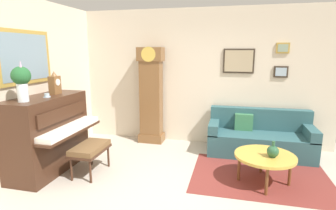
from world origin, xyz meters
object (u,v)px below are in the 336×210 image
object	(u,v)px
mantel_clock	(55,84)
green_jug	(273,151)
teacup	(47,96)
grandfather_clock	(151,98)
piano_bench	(90,149)
couch	(259,138)
piano	(49,133)
coffee_table	(265,157)
flower_vase	(21,80)

from	to	relation	value
mantel_clock	green_jug	size ratio (longest dim) A/B	1.58
mantel_clock	teacup	bearing A→B (deg)	-76.96
grandfather_clock	green_jug	distance (m)	2.74
grandfather_clock	teacup	bearing A→B (deg)	-122.48
piano_bench	couch	size ratio (longest dim) A/B	0.37
grandfather_clock	mantel_clock	xyz separation A→B (m)	(-1.22, -1.48, 0.44)
piano	coffee_table	distance (m)	3.42
piano_bench	teacup	distance (m)	1.07
grandfather_clock	flower_vase	world-z (taller)	grandfather_clock
piano_bench	coffee_table	xyz separation A→B (m)	(2.68, 0.31, 0.01)
grandfather_clock	green_jug	world-z (taller)	grandfather_clock
piano_bench	green_jug	bearing A→B (deg)	5.00
piano_bench	piano	bearing A→B (deg)	-178.43
grandfather_clock	coffee_table	distance (m)	2.65
piano	flower_vase	world-z (taller)	flower_vase
grandfather_clock	flower_vase	size ratio (longest dim) A/B	3.50
teacup	green_jug	world-z (taller)	teacup
piano_bench	grandfather_clock	world-z (taller)	grandfather_clock
grandfather_clock	mantel_clock	bearing A→B (deg)	-129.31
piano_bench	mantel_clock	bearing A→B (deg)	162.13
couch	mantel_clock	bearing A→B (deg)	-159.10
coffee_table	mantel_clock	size ratio (longest dim) A/B	2.32
piano_bench	flower_vase	bearing A→B (deg)	-146.12
coffee_table	green_jug	xyz separation A→B (m)	(0.09, -0.06, 0.12)
couch	coffee_table	world-z (taller)	couch
mantel_clock	green_jug	bearing A→B (deg)	0.19
piano	grandfather_clock	bearing A→B (deg)	54.93
mantel_clock	flower_vase	xyz separation A→B (m)	(-0.00, -0.71, 0.14)
piano	mantel_clock	distance (m)	0.82
piano_bench	grandfather_clock	distance (m)	1.87
flower_vase	green_jug	xyz separation A→B (m)	(3.49, 0.72, -1.02)
piano_bench	couch	xyz separation A→B (m)	(2.71, 1.54, -0.09)
coffee_table	teacup	distance (m)	3.45
piano_bench	grandfather_clock	xyz separation A→B (m)	(0.50, 1.72, 0.56)
grandfather_clock	mantel_clock	distance (m)	1.97
piano	grandfather_clock	size ratio (longest dim) A/B	0.71
grandfather_clock	coffee_table	xyz separation A→B (m)	(2.18, -1.41, -0.55)
piano	piano_bench	bearing A→B (deg)	1.57
piano_bench	green_jug	xyz separation A→B (m)	(2.77, 0.24, 0.13)
piano_bench	grandfather_clock	bearing A→B (deg)	73.77
piano_bench	flower_vase	world-z (taller)	flower_vase
grandfather_clock	green_jug	size ratio (longest dim) A/B	8.46
grandfather_clock	teacup	xyz separation A→B (m)	(-1.14, -1.80, 0.30)
couch	teacup	xyz separation A→B (m)	(-3.35, -1.62, 0.95)
piano_bench	green_jug	distance (m)	2.79
coffee_table	mantel_clock	world-z (taller)	mantel_clock
mantel_clock	green_jug	xyz separation A→B (m)	(3.49, 0.01, -0.88)
mantel_clock	coffee_table	bearing A→B (deg)	1.29
piano_bench	couch	bearing A→B (deg)	29.60
piano	teacup	world-z (taller)	teacup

